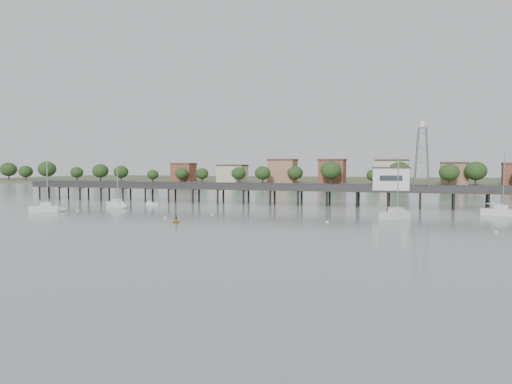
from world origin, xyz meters
TOP-DOWN VIEW (x-y plane):
  - ground_plane at (0.00, 0.00)m, footprint 500.00×500.00m
  - pier at (0.00, 60.00)m, footprint 150.00×5.00m
  - pier_building at (25.00, 60.00)m, footprint 8.40×5.40m
  - lattice_tower at (31.50, 60.00)m, footprint 3.20×3.20m
  - sailboat_c at (27.98, 35.48)m, footprint 6.10×6.76m
  - sailboat_a at (-41.21, 25.95)m, footprint 6.69×5.30m
  - sailboat_e at (47.20, 47.41)m, footprint 7.61×2.92m
  - sailboat_b at (-33.83, 39.45)m, footprint 6.81×4.27m
  - white_tender at (-30.02, 47.57)m, footprint 3.37×2.28m
  - yellow_dinghy at (-7.35, 16.55)m, footprint 1.75×1.29m
  - dinghy_occupant at (-7.35, 16.55)m, footprint 0.91×1.31m
  - mooring_buoys at (4.62, 28.13)m, footprint 79.96×19.49m
  - far_shore at (0.36, 239.58)m, footprint 500.00×170.00m

SIDE VIEW (x-z plane):
  - ground_plane at x=0.00m, z-range 0.00..0.00m
  - yellow_dinghy at x=-7.35m, z-range -1.21..1.21m
  - dinghy_occupant at x=-7.35m, z-range -0.15..0.15m
  - mooring_buoys at x=4.62m, z-range -0.12..0.28m
  - white_tender at x=-30.02m, z-range -0.23..0.98m
  - sailboat_e at x=47.20m, z-range -5.53..6.82m
  - sailboat_c at x=27.98m, z-range -5.25..6.55m
  - sailboat_a at x=-41.21m, z-range -4.96..6.27m
  - sailboat_b at x=-33.83m, z-range -4.86..6.17m
  - far_shore at x=0.36m, z-range -4.25..6.15m
  - pier at x=0.00m, z-range 1.04..6.54m
  - pier_building at x=25.00m, z-range 4.02..9.32m
  - lattice_tower at x=31.50m, z-range 3.35..18.85m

